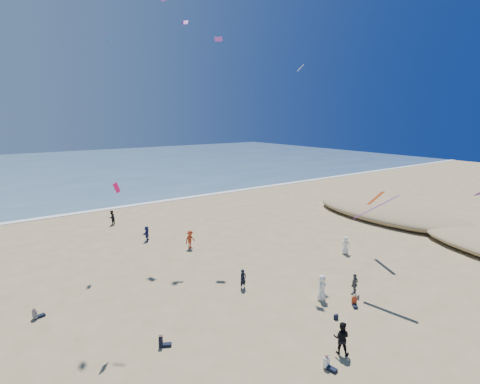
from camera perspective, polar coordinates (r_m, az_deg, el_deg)
ocean at (r=105.70m, az=-29.90°, el=2.75°), size 220.00×100.00×0.06m
surf_line at (r=56.92m, az=-24.22°, el=-3.06°), size 220.00×1.20×0.08m
standing_flyers at (r=29.95m, az=-0.38°, el=-13.11°), size 29.44×44.20×1.94m
seated_group at (r=23.62m, az=5.00°, el=-21.84°), size 19.89×26.04×0.84m
navy_bag at (r=27.20m, az=14.42°, el=-17.95°), size 0.28×0.18×0.34m
kites_aloft at (r=29.76m, az=7.97°, el=12.58°), size 34.22×38.95×30.57m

